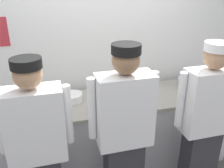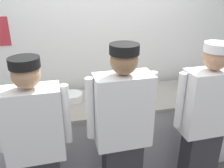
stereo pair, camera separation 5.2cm
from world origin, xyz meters
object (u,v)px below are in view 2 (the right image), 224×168
(chef_far_right, at_px, (204,123))
(mixing_bowl_steel, at_px, (194,84))
(sheet_tray, at_px, (5,111))
(ramekin_green_sauce, at_px, (93,105))
(plate_stack_rear, at_px, (72,97))
(squeeze_bottle_primary, at_px, (43,96))
(chef_near_left, at_px, (37,147))
(plate_stack_front, at_px, (144,98))
(ramekin_yellow_sauce, at_px, (128,103))
(chef_center, at_px, (123,133))

(chef_far_right, xyz_separation_m, mixing_bowl_steel, (0.32, 0.73, 0.07))
(sheet_tray, height_order, ramekin_green_sauce, ramekin_green_sauce)
(plate_stack_rear, distance_m, squeeze_bottle_primary, 0.32)
(chef_near_left, relative_size, plate_stack_rear, 7.14)
(chef_near_left, xyz_separation_m, plate_stack_front, (1.16, 0.53, 0.05))
(plate_stack_front, bearing_deg, ramekin_yellow_sauce, -162.92)
(chef_center, relative_size, plate_stack_front, 7.52)
(chef_near_left, height_order, squeeze_bottle_primary, chef_near_left)
(plate_stack_front, xyz_separation_m, squeeze_bottle_primary, (-1.10, 0.19, 0.07))
(plate_stack_rear, xyz_separation_m, sheet_tray, (-0.70, -0.09, -0.03))
(plate_stack_front, xyz_separation_m, plate_stack_rear, (-0.79, 0.20, 0.02))
(chef_near_left, distance_m, ramekin_yellow_sauce, 1.07)
(sheet_tray, xyz_separation_m, squeeze_bottle_primary, (0.39, 0.09, 0.08))
(chef_center, xyz_separation_m, chef_far_right, (0.83, 0.00, -0.02))
(chef_far_right, bearing_deg, ramekin_green_sauce, 151.67)
(plate_stack_rear, height_order, ramekin_yellow_sauce, plate_stack_rear)
(mixing_bowl_steel, height_order, sheet_tray, mixing_bowl_steel)
(sheet_tray, bearing_deg, ramekin_green_sauce, -8.25)
(chef_center, distance_m, plate_stack_front, 0.71)
(mixing_bowl_steel, height_order, squeeze_bottle_primary, squeeze_bottle_primary)
(chef_center, height_order, ramekin_green_sauce, chef_center)
(chef_far_right, bearing_deg, plate_stack_front, 125.74)
(plate_stack_rear, bearing_deg, squeeze_bottle_primary, -179.19)
(chef_near_left, distance_m, chef_center, 0.74)
(chef_center, xyz_separation_m, ramekin_green_sauce, (-0.17, 0.54, 0.02))
(chef_near_left, relative_size, sheet_tray, 3.14)
(ramekin_yellow_sauce, bearing_deg, sheet_tray, 172.55)
(sheet_tray, bearing_deg, squeeze_bottle_primary, 13.01)
(mixing_bowl_steel, xyz_separation_m, ramekin_yellow_sauce, (-0.94, -0.23, -0.03))
(chef_far_right, bearing_deg, plate_stack_rear, 147.47)
(chef_near_left, distance_m, plate_stack_rear, 0.82)
(chef_far_right, xyz_separation_m, plate_stack_front, (-0.41, 0.57, 0.04))
(chef_far_right, bearing_deg, sheet_tray, 160.56)
(plate_stack_front, bearing_deg, chef_far_right, -54.26)
(chef_near_left, xyz_separation_m, chef_center, (0.74, -0.03, 0.04))
(chef_far_right, xyz_separation_m, plate_stack_rear, (-1.20, 0.76, 0.06))
(ramekin_yellow_sauce, bearing_deg, ramekin_green_sauce, 174.41)
(mixing_bowl_steel, bearing_deg, plate_stack_rear, 178.67)
(chef_center, xyz_separation_m, mixing_bowl_steel, (1.15, 0.73, 0.05))
(ramekin_green_sauce, relative_size, ramekin_yellow_sauce, 1.20)
(ramekin_green_sauce, height_order, ramekin_yellow_sauce, same)
(squeeze_bottle_primary, bearing_deg, chef_near_left, -94.71)
(sheet_tray, bearing_deg, plate_stack_rear, 7.63)
(chef_near_left, xyz_separation_m, squeeze_bottle_primary, (0.06, 0.73, 0.12))
(chef_center, distance_m, chef_far_right, 0.83)
(chef_center, xyz_separation_m, plate_stack_front, (0.42, 0.57, 0.02))
(chef_center, distance_m, squeeze_bottle_primary, 1.03)
(plate_stack_front, distance_m, ramekin_green_sauce, 0.59)
(chef_center, height_order, plate_stack_rear, chef_center)
(plate_stack_front, height_order, ramekin_yellow_sauce, same)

